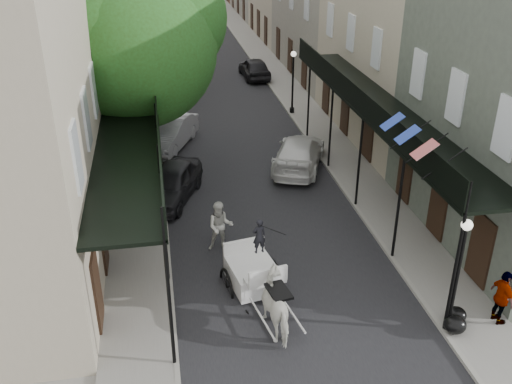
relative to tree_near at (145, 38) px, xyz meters
name	(u,v)px	position (x,y,z in m)	size (l,w,h in m)	color
ground	(298,305)	(4.20, -10.18, -6.49)	(140.00, 140.00, 0.00)	gray
road	(221,108)	(4.20, 9.82, -6.48)	(8.00, 90.00, 0.01)	black
sidewalk_left	(140,111)	(-0.80, 9.82, -6.43)	(2.20, 90.00, 0.12)	gray
sidewalk_right	(298,102)	(9.20, 9.82, -6.43)	(2.20, 90.00, 0.12)	gray
building_row_left	(83,0)	(-4.40, 19.82, -1.24)	(5.00, 80.00, 10.50)	tan
gallery_left	(135,121)	(-0.59, -3.20, -2.44)	(2.20, 18.05, 4.88)	black
gallery_right	(374,106)	(8.99, -3.20, -2.44)	(2.20, 18.05, 4.88)	black
tree_near	(145,38)	(0.00, 0.00, 0.00)	(7.31, 6.80, 9.63)	#382619
tree_far	(144,3)	(-0.05, 14.00, -0.65)	(6.45, 6.00, 8.61)	#382619
lamppost_right_near	(457,274)	(8.30, -12.18, -4.44)	(0.32, 0.32, 3.71)	black
lamppost_left	(158,177)	(0.10, -4.18, -4.44)	(0.32, 0.32, 3.71)	black
lamppost_right_far	(293,81)	(8.30, 7.82, -4.44)	(0.32, 0.32, 3.71)	black
horse	(280,305)	(3.38, -11.17, -5.63)	(0.93, 2.04, 1.72)	silver
carriage	(249,252)	(2.90, -8.53, -5.37)	(2.02, 2.75, 2.88)	black
pedestrian_walking	(220,226)	(2.20, -6.45, -5.52)	(0.94, 0.73, 1.93)	beige
pedestrian_sidewalk_left	(126,87)	(-1.60, 12.08, -5.48)	(1.15, 0.66, 1.78)	gray
pedestrian_sidewalk_right	(502,298)	(9.91, -12.18, -5.47)	(1.05, 0.44, 1.79)	gray
car_left_near	(171,183)	(0.60, -2.11, -5.72)	(1.81, 4.49, 1.53)	black
car_left_mid	(169,133)	(0.76, 3.82, -5.69)	(1.68, 4.82, 1.59)	#98989D
car_left_far	(157,51)	(0.60, 22.63, -5.72)	(2.54, 5.50, 1.53)	black
car_right_near	(299,153)	(6.80, 0.16, -5.74)	(2.09, 5.14, 1.49)	silver
car_right_far	(254,68)	(7.47, 16.21, -5.74)	(1.76, 4.38, 1.49)	black
trash_bags	(456,321)	(8.51, -12.20, -6.11)	(0.92, 1.07, 0.56)	black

